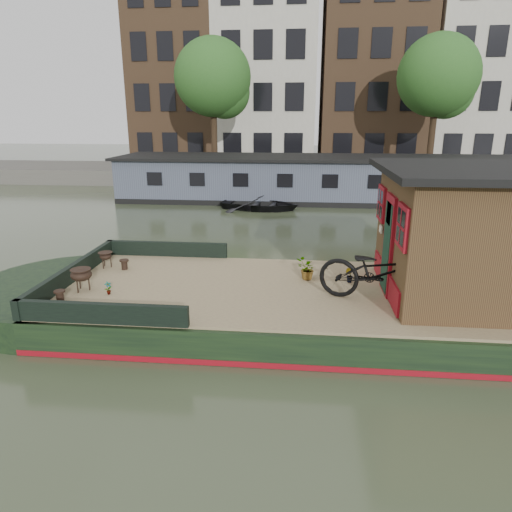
# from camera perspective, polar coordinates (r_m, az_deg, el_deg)

# --- Properties ---
(ground) EXTENTS (120.00, 120.00, 0.00)m
(ground) POSITION_cam_1_polar(r_m,az_deg,el_deg) (9.46, 12.86, -7.93)
(ground) COLOR #373F28
(ground) RESTS_ON ground
(houseboat_hull) EXTENTS (14.01, 4.02, 0.60)m
(houseboat_hull) POSITION_cam_1_polar(r_m,az_deg,el_deg) (9.27, 4.74, -6.22)
(houseboat_hull) COLOR black
(houseboat_hull) RESTS_ON ground
(houseboat_deck) EXTENTS (11.80, 3.80, 0.05)m
(houseboat_deck) POSITION_cam_1_polar(r_m,az_deg,el_deg) (9.22, 13.12, -4.40)
(houseboat_deck) COLOR #97875D
(houseboat_deck) RESTS_ON houseboat_hull
(bow_bulwark) EXTENTS (3.00, 4.00, 0.35)m
(bow_bulwark) POSITION_cam_1_polar(r_m,az_deg,el_deg) (9.84, -17.49, -2.14)
(bow_bulwark) COLOR black
(bow_bulwark) RESTS_ON houseboat_deck
(cabin) EXTENTS (4.00, 3.50, 2.42)m
(cabin) POSITION_cam_1_polar(r_m,az_deg,el_deg) (9.41, 26.96, 2.60)
(cabin) COLOR #332014
(cabin) RESTS_ON houseboat_deck
(bicycle) EXTENTS (2.35, 1.44, 1.16)m
(bicycle) POSITION_cam_1_polar(r_m,az_deg,el_deg) (8.52, 15.18, -2.00)
(bicycle) COLOR black
(bicycle) RESTS_ON houseboat_deck
(potted_plant_b) EXTENTS (0.21, 0.20, 0.29)m
(potted_plant_b) POSITION_cam_1_polar(r_m,az_deg,el_deg) (9.59, 11.56, -2.37)
(potted_plant_b) COLOR brown
(potted_plant_b) RESTS_ON houseboat_deck
(potted_plant_c) EXTENTS (0.54, 0.54, 0.45)m
(potted_plant_c) POSITION_cam_1_polar(r_m,az_deg,el_deg) (9.57, 6.38, -1.66)
(potted_plant_c) COLOR brown
(potted_plant_c) RESTS_ON houseboat_deck
(potted_plant_e) EXTENTS (0.15, 0.16, 0.26)m
(potted_plant_e) POSITION_cam_1_polar(r_m,az_deg,el_deg) (9.20, -17.99, -3.84)
(potted_plant_e) COLOR #A05E2E
(potted_plant_e) RESTS_ON houseboat_deck
(brazier_front) EXTENTS (0.51, 0.51, 0.45)m
(brazier_front) POSITION_cam_1_polar(r_m,az_deg,el_deg) (9.54, -20.96, -2.79)
(brazier_front) COLOR black
(brazier_front) RESTS_ON houseboat_deck
(brazier_rear) EXTENTS (0.42, 0.42, 0.36)m
(brazier_rear) POSITION_cam_1_polar(r_m,az_deg,el_deg) (10.84, -18.26, -0.45)
(brazier_rear) COLOR black
(brazier_rear) RESTS_ON houseboat_deck
(bollard_port) EXTENTS (0.20, 0.20, 0.23)m
(bollard_port) POSITION_cam_1_polar(r_m,az_deg,el_deg) (10.59, -16.13, -1.03)
(bollard_port) COLOR black
(bollard_port) RESTS_ON houseboat_deck
(bollard_stbd) EXTENTS (0.20, 0.20, 0.23)m
(bollard_stbd) POSITION_cam_1_polar(r_m,az_deg,el_deg) (9.13, -23.30, -4.67)
(bollard_stbd) COLOR black
(bollard_stbd) RESTS_ON houseboat_deck
(dinghy) EXTENTS (3.84, 3.05, 0.71)m
(dinghy) POSITION_cam_1_polar(r_m,az_deg,el_deg) (20.26, 0.49, 6.85)
(dinghy) COLOR black
(dinghy) RESTS_ON ground
(far_houseboat) EXTENTS (20.40, 4.40, 2.11)m
(far_houseboat) POSITION_cam_1_polar(r_m,az_deg,el_deg) (22.75, 8.94, 9.33)
(far_houseboat) COLOR #454C5C
(far_houseboat) RESTS_ON ground
(quay) EXTENTS (60.00, 6.00, 0.90)m
(quay) POSITION_cam_1_polar(r_m,az_deg,el_deg) (29.26, 8.26, 9.99)
(quay) COLOR #47443F
(quay) RESTS_ON ground
(townhouse_row) EXTENTS (27.25, 8.00, 16.50)m
(townhouse_row) POSITION_cam_1_polar(r_m,az_deg,el_deg) (36.27, 8.61, 23.09)
(townhouse_row) COLOR brown
(townhouse_row) RESTS_ON ground
(tree_left) EXTENTS (4.40, 4.40, 7.40)m
(tree_left) POSITION_cam_1_polar(r_m,az_deg,el_deg) (28.14, -5.08, 20.94)
(tree_left) COLOR #332316
(tree_left) RESTS_ON quay
(tree_right) EXTENTS (4.40, 4.40, 7.40)m
(tree_right) POSITION_cam_1_polar(r_m,az_deg,el_deg) (28.64, 22.04, 19.78)
(tree_right) COLOR #332316
(tree_right) RESTS_ON quay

